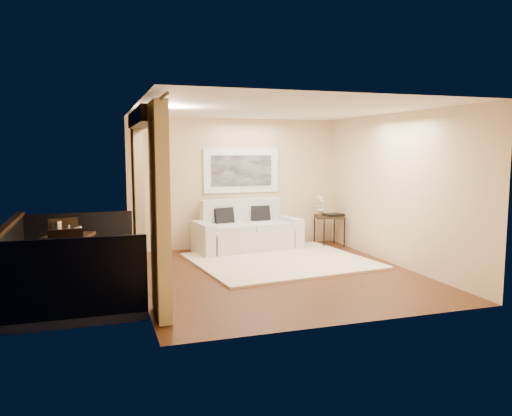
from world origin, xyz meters
TOP-DOWN VIEW (x-y plane):
  - floor at (0.00, 0.00)m, footprint 5.00×5.00m
  - room_shell at (-2.13, 0.00)m, footprint 5.00×6.40m
  - balcony at (-3.31, 0.00)m, footprint 1.81×2.60m
  - curtains at (-2.11, 0.00)m, footprint 0.16×4.80m
  - artwork at (0.10, 2.46)m, footprint 1.62×0.07m
  - rug at (0.36, 0.84)m, footprint 3.34×2.99m
  - sofa at (0.09, 2.10)m, footprint 2.25×1.19m
  - side_table at (1.93, 2.00)m, footprint 0.75×0.75m
  - tray at (2.00, 1.94)m, footprint 0.40×0.31m
  - orchid at (1.77, 2.12)m, footprint 0.29×0.26m
  - bistro_table at (-3.26, 0.50)m, footprint 0.81×0.81m
  - balcony_chair_far at (-3.35, 0.72)m, footprint 0.49×0.50m
  - balcony_chair_near at (-3.23, -0.74)m, footprint 0.47×0.48m
  - ice_bucket at (-3.43, 0.64)m, footprint 0.18×0.18m
  - candle at (-3.25, 0.65)m, footprint 0.06×0.06m
  - vase at (-3.24, 0.28)m, footprint 0.04×0.04m
  - glass_a at (-3.14, 0.41)m, footprint 0.06×0.06m
  - glass_b at (-3.09, 0.51)m, footprint 0.06×0.06m

SIDE VIEW (x-z plane):
  - floor at x=0.00m, z-range 0.00..0.00m
  - rug at x=0.36m, z-range 0.00..0.04m
  - balcony at x=-3.31m, z-range -0.41..0.76m
  - sofa at x=0.09m, z-range -0.15..0.88m
  - balcony_chair_far at x=-3.35m, z-range 0.08..1.08m
  - side_table at x=1.93m, z-range 0.27..0.92m
  - balcony_chair_near at x=-3.23m, z-range 0.08..1.10m
  - tray at x=2.00m, z-range 0.65..0.70m
  - bistro_table at x=-3.26m, z-range 0.30..1.05m
  - candle at x=-3.25m, z-range 0.76..0.83m
  - glass_a at x=-3.14m, z-range 0.76..0.88m
  - glass_b at x=-3.09m, z-range 0.76..0.88m
  - vase at x=-3.24m, z-range 0.76..0.94m
  - ice_bucket at x=-3.43m, z-range 0.76..0.96m
  - orchid at x=1.77m, z-range 0.65..1.11m
  - curtains at x=-2.11m, z-range 0.02..2.66m
  - artwork at x=0.10m, z-range 1.16..2.08m
  - room_shell at x=-2.13m, z-range 0.02..5.02m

